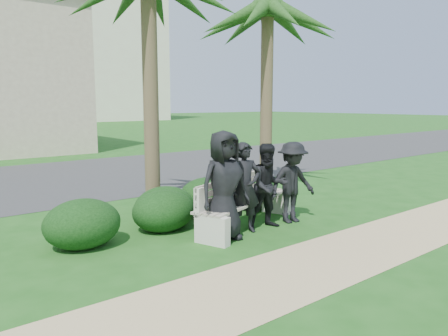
{
  "coord_description": "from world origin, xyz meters",
  "views": [
    {
      "loc": [
        -5.24,
        -5.75,
        2.36
      ],
      "look_at": [
        0.2,
        1.0,
        1.06
      ],
      "focal_mm": 35.0,
      "sensor_mm": 36.0,
      "label": 1
    }
  ],
  "objects_px": {
    "park_bench": "(247,205)",
    "man_b": "(245,188)",
    "man_a": "(224,186)",
    "palm_right": "(268,10)",
    "man_c": "(269,186)",
    "man_d": "(292,182)"
  },
  "relations": [
    {
      "from": "man_c",
      "to": "man_d",
      "type": "relative_size",
      "value": 1.0
    },
    {
      "from": "park_bench",
      "to": "man_c",
      "type": "relative_size",
      "value": 1.78
    },
    {
      "from": "man_b",
      "to": "palm_right",
      "type": "relative_size",
      "value": 0.29
    },
    {
      "from": "man_b",
      "to": "man_c",
      "type": "height_order",
      "value": "man_b"
    },
    {
      "from": "park_bench",
      "to": "man_b",
      "type": "height_order",
      "value": "man_b"
    },
    {
      "from": "man_d",
      "to": "palm_right",
      "type": "xyz_separation_m",
      "value": [
        1.73,
        2.53,
        3.88
      ]
    },
    {
      "from": "park_bench",
      "to": "man_b",
      "type": "xyz_separation_m",
      "value": [
        -0.29,
        -0.27,
        0.41
      ]
    },
    {
      "from": "man_a",
      "to": "palm_right",
      "type": "bearing_deg",
      "value": 40.63
    },
    {
      "from": "palm_right",
      "to": "park_bench",
      "type": "bearing_deg",
      "value": -140.24
    },
    {
      "from": "man_d",
      "to": "man_c",
      "type": "bearing_deg",
      "value": -172.56
    },
    {
      "from": "park_bench",
      "to": "palm_right",
      "type": "distance_m",
      "value": 5.46
    },
    {
      "from": "man_b",
      "to": "palm_right",
      "type": "bearing_deg",
      "value": 54.81
    },
    {
      "from": "man_b",
      "to": "man_d",
      "type": "height_order",
      "value": "man_b"
    },
    {
      "from": "man_c",
      "to": "palm_right",
      "type": "bearing_deg",
      "value": 65.2
    },
    {
      "from": "park_bench",
      "to": "man_c",
      "type": "xyz_separation_m",
      "value": [
        0.26,
        -0.32,
        0.38
      ]
    },
    {
      "from": "man_a",
      "to": "palm_right",
      "type": "distance_m",
      "value": 5.7
    },
    {
      "from": "park_bench",
      "to": "man_d",
      "type": "relative_size",
      "value": 1.78
    },
    {
      "from": "park_bench",
      "to": "palm_right",
      "type": "relative_size",
      "value": 0.51
    },
    {
      "from": "park_bench",
      "to": "man_a",
      "type": "height_order",
      "value": "man_a"
    },
    {
      "from": "man_c",
      "to": "palm_right",
      "type": "height_order",
      "value": "palm_right"
    },
    {
      "from": "man_c",
      "to": "man_d",
      "type": "height_order",
      "value": "same"
    },
    {
      "from": "man_b",
      "to": "palm_right",
      "type": "xyz_separation_m",
      "value": [
        2.91,
        2.45,
        3.86
      ]
    }
  ]
}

